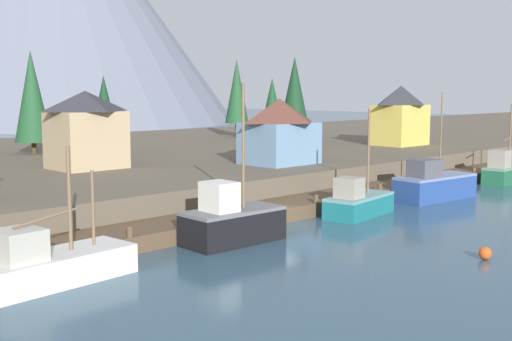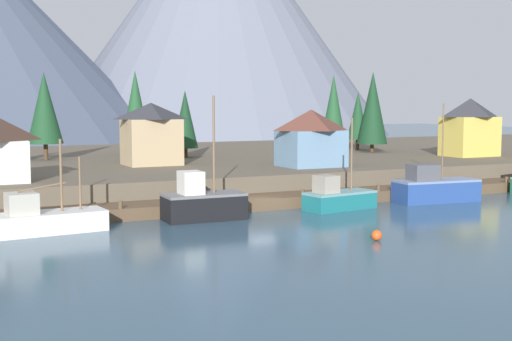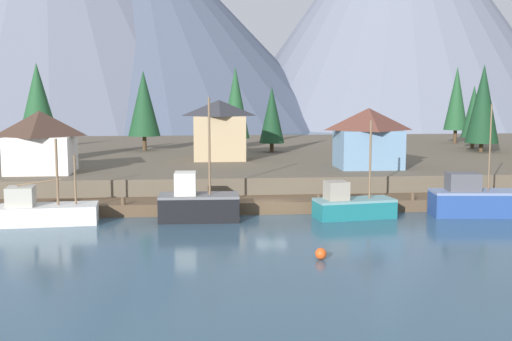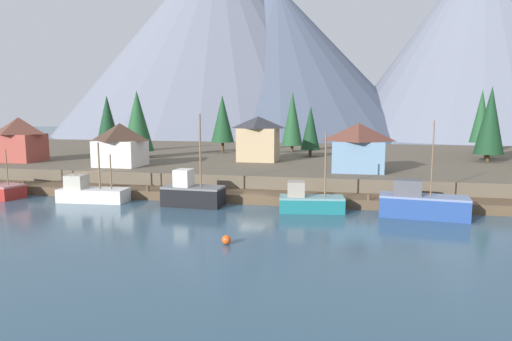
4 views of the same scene
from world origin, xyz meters
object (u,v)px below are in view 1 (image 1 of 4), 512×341
at_px(channel_buoy, 485,253).
at_px(conifer_far_left, 294,95).
at_px(house_yellow, 400,115).
at_px(house_tan, 86,129).
at_px(conifer_near_right, 104,110).
at_px(fishing_boat_teal, 358,203).
at_px(conifer_mid_left, 237,91).
at_px(fishing_boat_white, 52,263).
at_px(fishing_boat_green, 505,171).
at_px(conifer_near_left, 32,96).
at_px(conifer_centre, 272,104).
at_px(fishing_boat_black, 231,222).
at_px(fishing_boat_blue, 434,185).
at_px(house_blue, 279,131).

bearing_deg(channel_buoy, conifer_far_left, 54.60).
xyz_separation_m(house_yellow, house_tan, (-39.91, 5.31, -0.33)).
distance_m(house_tan, conifer_near_right, 11.05).
xyz_separation_m(fishing_boat_teal, conifer_mid_left, (25.73, 41.11, 8.06)).
height_order(fishing_boat_white, conifer_far_left, conifer_far_left).
distance_m(fishing_boat_green, conifer_mid_left, 41.59).
relative_size(fishing_boat_green, conifer_near_right, 0.95).
xyz_separation_m(conifer_near_left, conifer_centre, (31.55, -4.84, -1.16)).
bearing_deg(fishing_boat_teal, channel_buoy, -120.37).
height_order(fishing_boat_green, conifer_mid_left, conifer_mid_left).
xyz_separation_m(fishing_boat_white, fishing_boat_teal, (24.00, 0.01, 0.02)).
bearing_deg(conifer_near_left, fishing_boat_teal, -79.74).
distance_m(conifer_near_right, conifer_mid_left, 30.64).
xyz_separation_m(fishing_boat_green, house_yellow, (5.57, 15.98, 5.06)).
bearing_deg(fishing_boat_black, conifer_centre, 43.30).
relative_size(fishing_boat_blue, conifer_mid_left, 0.81).
bearing_deg(house_blue, fishing_boat_teal, -110.60).
relative_size(fishing_boat_teal, fishing_boat_green, 1.00).
distance_m(house_tan, conifer_mid_left, 40.61).
relative_size(fishing_boat_blue, conifer_near_left, 0.83).
height_order(fishing_boat_black, fishing_boat_green, fishing_boat_black).
bearing_deg(fishing_boat_green, conifer_near_left, 124.54).
height_order(conifer_near_left, channel_buoy, conifer_near_left).
bearing_deg(conifer_centre, fishing_boat_teal, -126.85).
height_order(conifer_centre, conifer_far_left, conifer_far_left).
distance_m(fishing_boat_blue, house_blue, 14.44).
distance_m(fishing_boat_black, conifer_near_right, 31.91).
relative_size(house_tan, conifer_mid_left, 0.59).
bearing_deg(fishing_boat_green, house_tan, 142.77).
relative_size(fishing_boat_blue, house_tan, 1.36).
height_order(house_blue, conifer_near_right, conifer_near_right).
xyz_separation_m(fishing_boat_teal, conifer_near_right, (-2.80, 30.09, 6.18)).
distance_m(fishing_boat_teal, conifer_mid_left, 49.16).
xyz_separation_m(fishing_boat_black, house_blue, (16.99, 12.26, 4.22)).
bearing_deg(house_yellow, fishing_boat_blue, -140.32).
bearing_deg(house_yellow, conifer_centre, 108.11).
distance_m(fishing_boat_black, conifer_mid_left, 56.39).
xyz_separation_m(house_yellow, channel_buoy, (-35.15, -28.61, -5.87)).
bearing_deg(conifer_near_right, conifer_near_left, 117.63).
height_order(conifer_centre, channel_buoy, conifer_centre).
distance_m(fishing_boat_white, conifer_mid_left, 65.03).
height_order(house_blue, conifer_centre, conifer_centre).
height_order(fishing_boat_green, house_blue, house_blue).
bearing_deg(fishing_boat_black, fishing_boat_white, -177.14).
xyz_separation_m(fishing_boat_green, house_tan, (-34.34, 21.29, 4.74)).
xyz_separation_m(fishing_boat_teal, channel_buoy, (-4.98, -12.33, -0.66)).
distance_m(house_yellow, house_blue, 25.78).
bearing_deg(conifer_near_left, conifer_far_left, -18.06).
height_order(fishing_boat_green, conifer_near_right, conifer_near_right).
xyz_separation_m(conifer_near_left, conifer_far_left, (30.44, -9.93, -0.01)).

